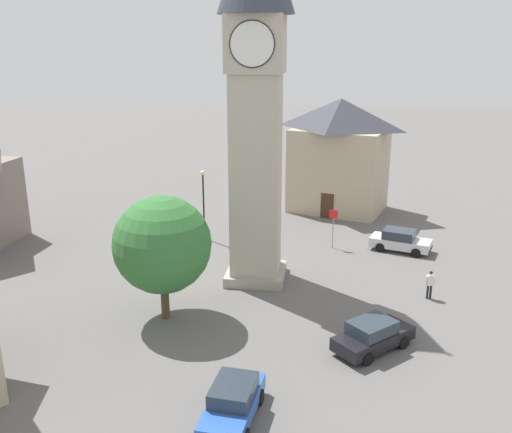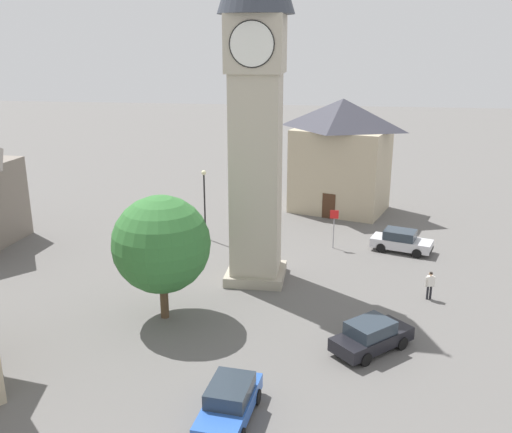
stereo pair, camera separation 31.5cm
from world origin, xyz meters
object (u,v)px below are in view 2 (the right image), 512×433
(car_silver_kerb, at_px, (372,336))
(car_blue_kerb, at_px, (401,241))
(building_terrace_right, at_px, (341,155))
(car_red_corner, at_px, (229,402))
(tree, at_px, (161,244))
(pedestrian, at_px, (430,283))
(lamp_post, at_px, (204,194))
(road_sign, at_px, (334,223))
(clock_tower, at_px, (256,62))

(car_silver_kerb, bearing_deg, car_blue_kerb, 78.61)
(building_terrace_right, bearing_deg, car_silver_kerb, -86.28)
(car_silver_kerb, xyz_separation_m, building_terrace_right, (-1.53, 23.53, 4.12))
(car_red_corner, distance_m, tree, 9.93)
(car_red_corner, distance_m, pedestrian, 15.28)
(lamp_post, relative_size, road_sign, 1.86)
(tree, distance_m, building_terrace_right, 23.50)
(road_sign, bearing_deg, building_terrace_right, 87.69)
(car_silver_kerb, height_order, pedestrian, pedestrian)
(clock_tower, height_order, lamp_post, clock_tower)
(car_blue_kerb, distance_m, lamp_post, 14.43)
(car_red_corner, bearing_deg, tree, 122.22)
(car_red_corner, relative_size, pedestrian, 2.53)
(clock_tower, xyz_separation_m, road_sign, (4.69, 6.11, -11.12))
(car_blue_kerb, bearing_deg, pedestrian, -84.09)
(car_silver_kerb, distance_m, pedestrian, 7.09)
(car_silver_kerb, bearing_deg, car_red_corner, -133.69)
(car_blue_kerb, height_order, car_red_corner, same)
(clock_tower, xyz_separation_m, car_red_corner, (0.89, -13.70, -12.25))
(clock_tower, height_order, car_red_corner, clock_tower)
(car_blue_kerb, relative_size, tree, 0.66)
(clock_tower, xyz_separation_m, lamp_post, (-4.76, 6.79, -9.54))
(car_silver_kerb, height_order, car_red_corner, same)
(pedestrian, xyz_separation_m, building_terrace_right, (-5.10, 17.41, 3.87))
(clock_tower, bearing_deg, car_silver_kerb, -49.35)
(car_silver_kerb, distance_m, car_red_corner, 8.29)
(clock_tower, height_order, pedestrian, clock_tower)
(pedestrian, height_order, road_sign, road_sign)
(pedestrian, distance_m, lamp_post, 17.31)
(lamp_post, bearing_deg, building_terrace_right, 42.54)
(tree, distance_m, road_sign, 14.96)
(car_blue_kerb, xyz_separation_m, road_sign, (-4.70, 0.01, 1.14))
(car_red_corner, height_order, road_sign, road_sign)
(clock_tower, distance_m, car_silver_kerb, 15.91)
(car_silver_kerb, xyz_separation_m, car_red_corner, (-5.73, -6.00, 0.00))
(car_silver_kerb, height_order, lamp_post, lamp_post)
(car_silver_kerb, bearing_deg, tree, 169.90)
(car_red_corner, xyz_separation_m, road_sign, (3.81, 19.80, 1.14))
(pedestrian, relative_size, road_sign, 0.60)
(car_blue_kerb, distance_m, car_red_corner, 21.55)
(car_blue_kerb, bearing_deg, building_terrace_right, 113.89)
(pedestrian, bearing_deg, car_blue_kerb, 95.91)
(clock_tower, relative_size, lamp_post, 4.26)
(car_blue_kerb, height_order, pedestrian, pedestrian)
(car_red_corner, relative_size, tree, 0.64)
(building_terrace_right, distance_m, lamp_post, 13.44)
(pedestrian, bearing_deg, road_sign, 125.56)
(car_silver_kerb, distance_m, building_terrace_right, 23.94)
(car_blue_kerb, height_order, tree, tree)
(car_red_corner, bearing_deg, road_sign, 79.12)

